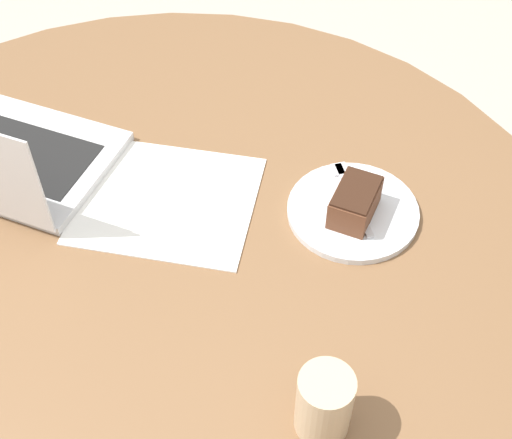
{
  "coord_description": "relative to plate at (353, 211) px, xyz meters",
  "views": [
    {
      "loc": [
        0.01,
        0.71,
        1.61
      ],
      "look_at": [
        -0.17,
        -0.01,
        0.77
      ],
      "focal_mm": 50.0,
      "sensor_mm": 36.0,
      "label": 1
    }
  ],
  "objects": [
    {
      "name": "cake_slice",
      "position": [
        0.0,
        0.01,
        0.03
      ],
      "size": [
        0.11,
        0.12,
        0.06
      ],
      "rotation": [
        0.0,
        0.0,
        4.06
      ],
      "color": "brown",
      "rests_on": "plate"
    },
    {
      "name": "dining_table",
      "position": [
        0.33,
        0.02,
        -0.13
      ],
      "size": [
        1.39,
        1.39,
        0.73
      ],
      "color": "brown",
      "rests_on": "ground_plane"
    },
    {
      "name": "laptop",
      "position": [
        0.55,
        -0.23,
        0.03
      ],
      "size": [
        0.41,
        0.4,
        0.21
      ],
      "rotation": [
        0.0,
        0.0,
        8.8
      ],
      "color": "silver",
      "rests_on": "dining_table"
    },
    {
      "name": "plate",
      "position": [
        0.0,
        0.0,
        0.0
      ],
      "size": [
        0.22,
        0.22,
        0.01
      ],
      "color": "silver",
      "rests_on": "dining_table"
    },
    {
      "name": "fork",
      "position": [
        -0.01,
        -0.04,
        0.01
      ],
      "size": [
        0.03,
        0.17,
        0.0
      ],
      "rotation": [
        0.0,
        0.0,
        4.71
      ],
      "color": "silver",
      "rests_on": "plate"
    },
    {
      "name": "coffee_glass",
      "position": [
        0.16,
        0.34,
        0.05
      ],
      "size": [
        0.07,
        0.07,
        0.11
      ],
      "color": "#C6AD89",
      "rests_on": "dining_table"
    },
    {
      "name": "paper_document",
      "position": [
        0.29,
        -0.1,
        -0.0
      ],
      "size": [
        0.37,
        0.35,
        0.0
      ],
      "rotation": [
        0.0,
        0.0,
        -0.43
      ],
      "color": "white",
      "rests_on": "dining_table"
    }
  ]
}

